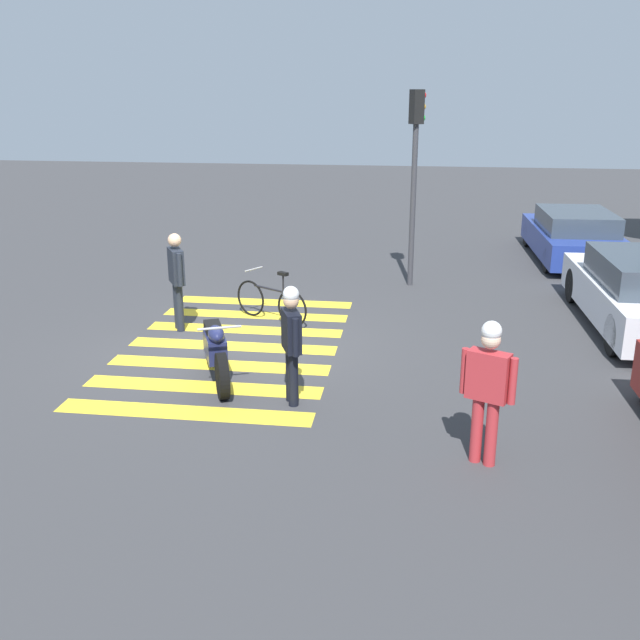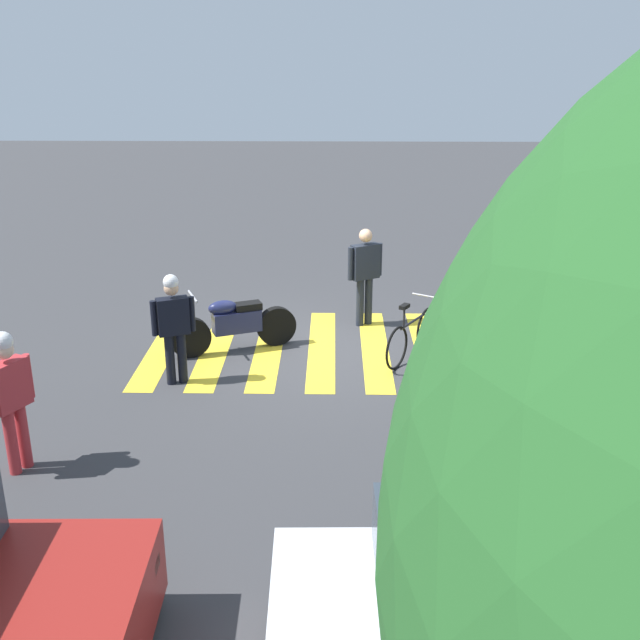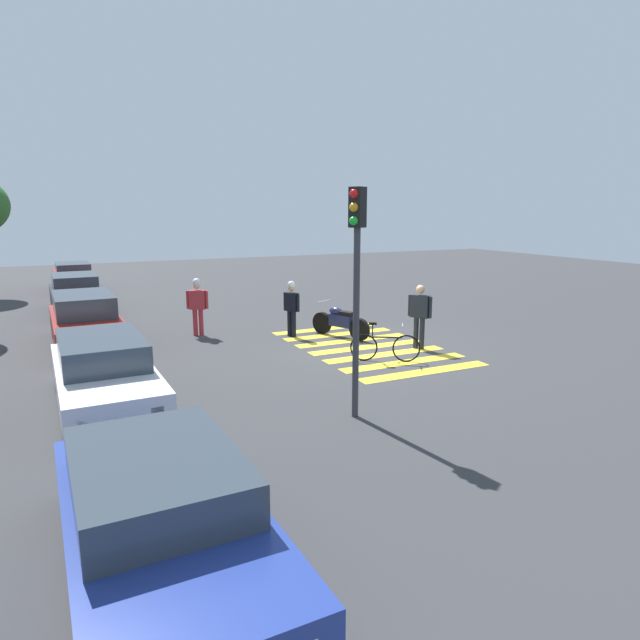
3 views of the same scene
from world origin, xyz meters
name	(u,v)px [view 2 (image 2 of 3)]	position (x,y,z in m)	size (l,w,h in m)	color
ground_plane	(322,348)	(0.00, 0.00, 0.00)	(60.00, 60.00, 0.00)	#38383A
police_motorcycle	(234,324)	(1.46, 0.12, 0.47)	(2.05, 1.02, 1.06)	black
leaning_bicycle	(412,336)	(-1.47, 0.39, 0.39)	(0.98, 1.54, 1.01)	black
officer_on_foot	(365,270)	(-0.76, -1.19, 1.04)	(0.62, 0.43, 1.79)	#1E232D
officer_by_motorcycle	(173,322)	(2.18, 1.42, 0.98)	(0.61, 0.36, 1.71)	black
pedestrian_bystander	(10,392)	(3.57, 3.96, 1.03)	(0.39, 0.61, 1.78)	#B22D33
crosswalk_stripes	(322,348)	(0.00, 0.00, 0.00)	(5.85, 3.60, 0.01)	yellow
car_white_van	(563,616)	(-1.97, 7.13, 0.68)	(4.68, 1.83, 1.40)	black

